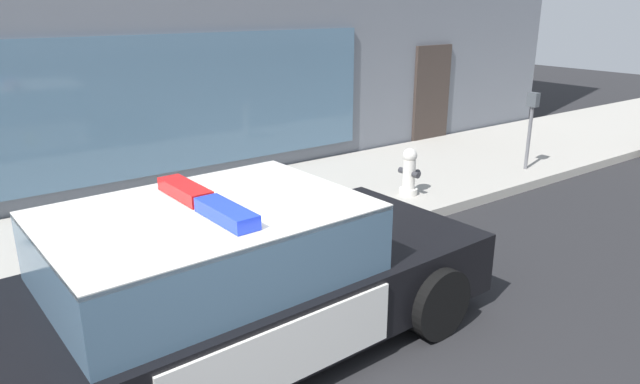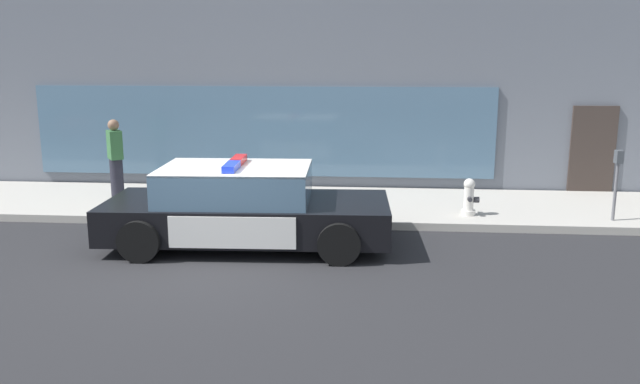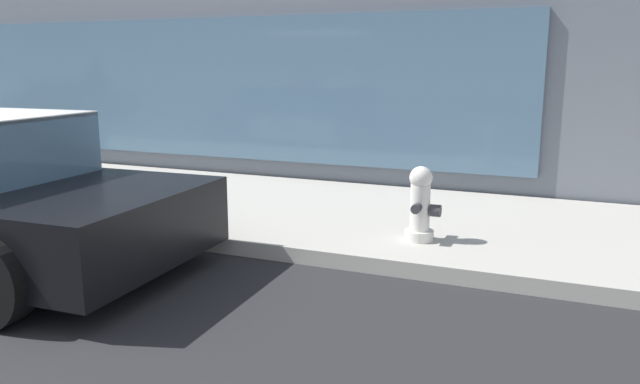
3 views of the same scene
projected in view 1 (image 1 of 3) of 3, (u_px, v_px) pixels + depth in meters
The scene contains 4 objects.
sidewalk at pixel (95, 250), 7.03m from camera, with size 48.00×3.20×0.15m, color #B2ADA3.
police_cruiser at pixel (224, 282), 4.91m from camera, with size 4.87×2.31×1.49m.
fire_hydrant at pixel (409, 172), 8.69m from camera, with size 0.34×0.39×0.73m.
parking_meter at pixel (531, 117), 9.86m from camera, with size 0.12×0.18×1.34m.
Camera 1 is at (-1.59, -3.16, 2.96)m, focal length 32.35 mm.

